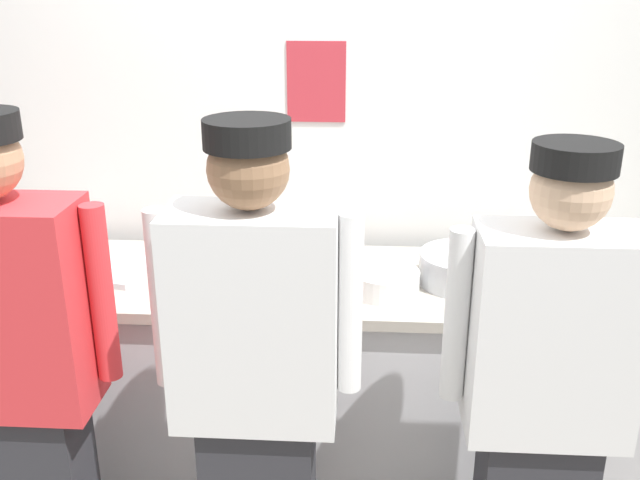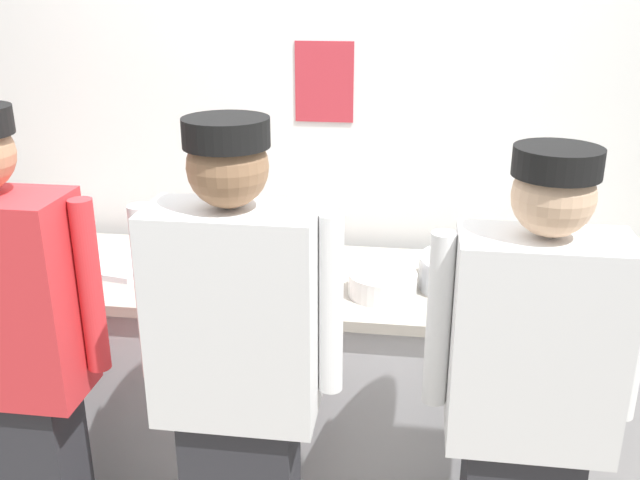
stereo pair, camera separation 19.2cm
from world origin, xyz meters
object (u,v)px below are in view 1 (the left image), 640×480
Objects in this scene: sheet_tray at (95,268)px; plate_stack_rear at (285,288)px; chefs_knife at (241,263)px; ramekin_orange_sauce at (627,302)px; ramekin_green_sauce at (293,265)px; deli_cup at (607,270)px; chef_far_right at (544,401)px; plate_stack_front at (385,282)px; chef_near_left at (18,375)px; chef_center at (256,386)px; mixing_bowl_steel at (464,268)px; squeeze_bottle_primary at (185,253)px.

plate_stack_rear is at bearing -12.42° from sheet_tray.
ramekin_orange_sauce is at bearing -12.36° from chefs_knife.
ramekin_orange_sauce is (1.18, -0.26, 0.00)m from ramekin_green_sauce.
deli_cup is (1.20, 0.20, 0.02)m from plate_stack_rear.
chefs_knife is (0.56, 0.09, -0.01)m from sheet_tray.
chef_far_right is 6.56× the size of plate_stack_front.
sheet_tray is (-0.03, 0.73, 0.04)m from chef_near_left.
mixing_bowl_steel is at bearing 46.28° from chef_center.
chef_near_left is 18.66× the size of deli_cup.
mixing_bowl_steel is at bearing 161.02° from ramekin_orange_sauce.
chef_center reaches higher than chef_far_right.
plate_stack_rear is 0.44m from squeeze_bottle_primary.
mixing_bowl_steel reaches higher than plate_stack_front.
chef_far_right reaches higher than mixing_bowl_steel.
ramekin_green_sauce is 1.19m from deli_cup.
plate_stack_front is at bearing 174.61° from ramekin_orange_sauce.
chef_far_right is at bearing -38.66° from chefs_knife.
sheet_tray is 0.57m from chefs_knife.
ramekin_green_sauce is 1.21m from ramekin_orange_sauce.
plate_stack_rear is 0.69× the size of chefs_knife.
sheet_tray is at bearing 167.58° from plate_stack_rear.
plate_stack_front is (-0.44, 0.58, 0.11)m from chef_far_right.
squeeze_bottle_primary reaches higher than mixing_bowl_steel.
mixing_bowl_steel is at bearing 102.25° from chef_far_right.
deli_cup is at bearing 9.45° from plate_stack_rear.
plate_stack_front is at bearing 57.53° from chef_center.
chef_far_right is 14.82× the size of ramekin_orange_sauce.
deli_cup is at bearing 0.90° from sheet_tray.
chef_far_right is at bearing -127.60° from ramekin_orange_sauce.
plate_stack_front is 2.26× the size of ramekin_orange_sauce.
ramekin_orange_sauce is at bearing -5.39° from plate_stack_front.
chef_near_left is at bearing -142.90° from plate_stack_rear.
chefs_knife is at bearing 9.57° from sheet_tray.
chef_far_right is 15.74× the size of ramekin_green_sauce.
chef_center reaches higher than chefs_knife.
sheet_tray is at bearing 155.54° from chef_far_right.
mixing_bowl_steel is at bearing -1.28° from squeeze_bottle_primary.
chef_center reaches higher than ramekin_orange_sauce.
squeeze_bottle_primary is 1.61m from ramekin_orange_sauce.
chef_center reaches higher than ramekin_green_sauce.
ramekin_orange_sauce is at bearing 14.92° from chef_near_left.
deli_cup is 0.33× the size of chefs_knife.
sheet_tray is 3.84× the size of ramekin_orange_sauce.
chef_near_left reaches higher than chef_far_right.
plate_stack_rear is 1.75× the size of ramekin_orange_sauce.
plate_stack_front reaches higher than chefs_knife.
chef_center is 15.32× the size of ramekin_orange_sauce.
mixing_bowl_steel is 0.54m from deli_cup.
ramekin_green_sauce is 0.37× the size of chefs_knife.
chef_far_right is 17.97× the size of deli_cup.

